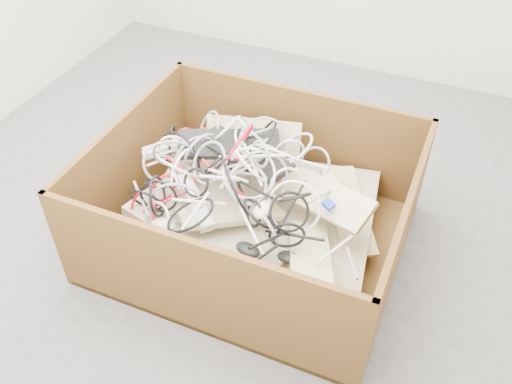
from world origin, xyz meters
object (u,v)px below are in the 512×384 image
at_px(power_strip_right, 195,202).
at_px(vga_plug, 329,204).
at_px(power_strip_left, 172,146).
at_px(cardboard_box, 250,221).

relative_size(power_strip_right, vga_plug, 6.56).
bearing_deg(vga_plug, power_strip_right, -136.09).
distance_m(power_strip_left, vga_plug, 0.77).
distance_m(power_strip_left, power_strip_right, 0.34).
relative_size(power_strip_left, power_strip_right, 0.93).
distance_m(power_strip_right, vga_plug, 0.56).
bearing_deg(power_strip_right, cardboard_box, 82.98).
height_order(cardboard_box, power_strip_right, cardboard_box).
bearing_deg(cardboard_box, power_strip_right, -139.12).
bearing_deg(vga_plug, power_strip_left, -158.74).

